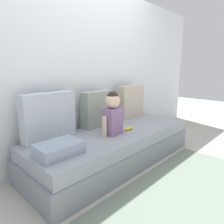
# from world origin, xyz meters

# --- Properties ---
(ground_plane) EXTENTS (12.00, 12.00, 0.00)m
(ground_plane) POSITION_xyz_m (0.00, 0.00, 0.00)
(ground_plane) COLOR #B2ADA3
(back_wall) EXTENTS (5.46, 0.10, 2.25)m
(back_wall) POSITION_xyz_m (0.00, 0.55, 1.13)
(back_wall) COLOR silver
(back_wall) RESTS_ON ground
(couch) EXTENTS (2.26, 0.84, 0.40)m
(couch) POSITION_xyz_m (0.00, 0.00, 0.20)
(couch) COLOR gray
(couch) RESTS_ON ground
(throw_pillow_left) EXTENTS (0.59, 0.16, 0.51)m
(throw_pillow_left) POSITION_xyz_m (-0.70, 0.32, 0.66)
(throw_pillow_left) COLOR #B2BCC6
(throw_pillow_left) RESTS_ON couch
(throw_pillow_center) EXTENTS (0.44, 0.16, 0.47)m
(throw_pillow_center) POSITION_xyz_m (0.00, 0.32, 0.64)
(throw_pillow_center) COLOR #99A393
(throw_pillow_center) RESTS_ON couch
(throw_pillow_right) EXTENTS (0.49, 0.16, 0.50)m
(throw_pillow_right) POSITION_xyz_m (0.70, 0.32, 0.65)
(throw_pillow_right) COLOR #C1B29E
(throw_pillow_right) RESTS_ON couch
(toddler) EXTENTS (0.32, 0.17, 0.51)m
(toddler) POSITION_xyz_m (-0.09, -0.05, 0.66)
(toddler) COLOR gray
(toddler) RESTS_ON couch
(banana) EXTENTS (0.17, 0.05, 0.04)m
(banana) POSITION_xyz_m (0.16, -0.10, 0.42)
(banana) COLOR yellow
(banana) RESTS_ON couch
(folded_blanket) EXTENTS (0.40, 0.28, 0.11)m
(folded_blanket) POSITION_xyz_m (-0.85, -0.10, 0.46)
(folded_blanket) COLOR #8E9EB2
(folded_blanket) RESTS_ON couch
(floor_rug) EXTENTS (2.04, 1.00, 0.01)m
(floor_rug) POSITION_xyz_m (0.00, -0.97, 0.00)
(floor_rug) COLOR slate
(floor_rug) RESTS_ON ground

